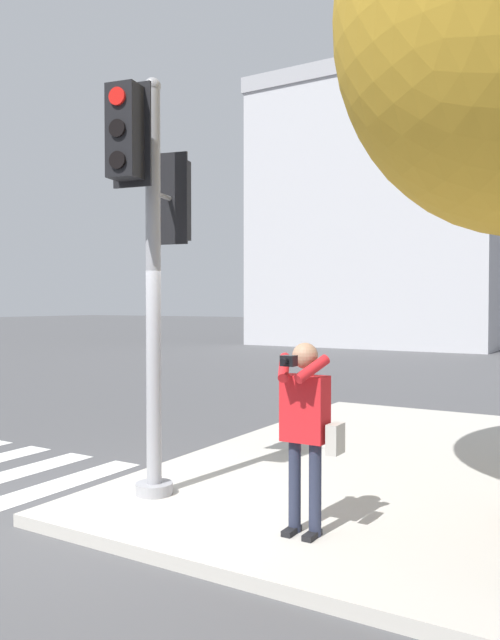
# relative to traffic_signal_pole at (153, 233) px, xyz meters

# --- Properties ---
(ground_plane) EXTENTS (160.00, 160.00, 0.00)m
(ground_plane) POSITION_rel_traffic_signal_pole_xyz_m (-0.25, -0.69, -2.90)
(ground_plane) COLOR #4C4C4F
(traffic_signal_pole) EXTENTS (0.59, 1.41, 4.40)m
(traffic_signal_pole) POSITION_rel_traffic_signal_pole_xyz_m (0.00, 0.00, 0.00)
(traffic_signal_pole) COLOR #939399
(traffic_signal_pole) RESTS_ON sidewalk_corner
(person_photographer) EXTENTS (0.58, 0.54, 1.69)m
(person_photographer) POSITION_rel_traffic_signal_pole_xyz_m (1.90, -0.21, -1.77)
(person_photographer) COLOR black
(person_photographer) RESTS_ON sidewalk_corner
(fire_hydrant) EXTENTS (0.16, 0.22, 0.69)m
(fire_hydrant) POSITION_rel_traffic_signal_pole_xyz_m (0.40, 2.57, -2.44)
(fire_hydrant) COLOR #99999E
(fire_hydrant) RESTS_ON sidewalk_corner
(building_left) EXTENTS (12.32, 11.53, 13.81)m
(building_left) POSITION_rel_traffic_signal_pole_xyz_m (-6.69, 28.23, 4.02)
(building_left) COLOR #BCBCC1
(building_left) RESTS_ON ground_plane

